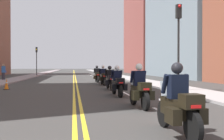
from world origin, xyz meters
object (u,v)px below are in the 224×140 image
object	(u,v)px
traffic_light_far	(37,56)
motorcycle_2	(118,84)
traffic_light_near	(179,32)
motorcycle_0	(179,105)
traffic_cone_1	(7,84)
motorcycle_1	(140,90)
motorcycle_3	(110,80)
pedestrian_0	(3,72)
motorcycle_4	(103,77)
motorcycle_5	(97,75)

from	to	relation	value
traffic_light_far	motorcycle_2	bearing A→B (deg)	-74.90
traffic_light_near	traffic_light_far	distance (m)	30.59
motorcycle_2	traffic_light_far	size ratio (longest dim) A/B	0.49
motorcycle_0	traffic_cone_1	size ratio (longest dim) A/B	3.00
motorcycle_1	traffic_light_far	bearing A→B (deg)	100.80
motorcycle_3	pedestrian_0	world-z (taller)	pedestrian_0
motorcycle_2	traffic_light_near	bearing A→B (deg)	17.41
motorcycle_4	traffic_light_near	bearing A→B (deg)	-61.72
motorcycle_0	traffic_light_far	bearing A→B (deg)	99.68
traffic_cone_1	traffic_light_near	distance (m)	11.41
motorcycle_0	motorcycle_5	world-z (taller)	motorcycle_5
traffic_light_near	motorcycle_5	bearing A→B (deg)	109.79
motorcycle_0	motorcycle_3	bearing A→B (deg)	87.11
motorcycle_0	traffic_cone_1	bearing A→B (deg)	115.20
traffic_light_near	motorcycle_2	bearing A→B (deg)	-160.42
motorcycle_3	traffic_cone_1	world-z (taller)	motorcycle_3
motorcycle_1	motorcycle_2	bearing A→B (deg)	89.52
motorcycle_2	motorcycle_5	xyz separation A→B (m)	(0.02, 11.94, 0.02)
motorcycle_5	traffic_light_near	world-z (taller)	traffic_light_near
traffic_light_far	pedestrian_0	size ratio (longest dim) A/B	2.57
motorcycle_2	motorcycle_3	world-z (taller)	motorcycle_2
motorcycle_5	motorcycle_1	bearing A→B (deg)	-91.04
motorcycle_0	pedestrian_0	size ratio (longest dim) A/B	1.20
motorcycle_4	traffic_cone_1	world-z (taller)	motorcycle_4
motorcycle_1	pedestrian_0	bearing A→B (deg)	113.07
traffic_light_far	motorcycle_3	bearing A→B (deg)	-72.58
motorcycle_2	motorcycle_3	xyz separation A→B (m)	(0.13, 3.74, -0.00)
traffic_light_far	motorcycle_1	bearing A→B (deg)	-76.33
motorcycle_1	motorcycle_4	world-z (taller)	motorcycle_1
motorcycle_4	traffic_cone_1	bearing A→B (deg)	-155.81
motorcycle_2	traffic_cone_1	world-z (taller)	motorcycle_2
traffic_light_far	pedestrian_0	bearing A→B (deg)	-96.93
motorcycle_3	motorcycle_4	xyz separation A→B (m)	(0.04, 4.24, 0.02)
motorcycle_1	motorcycle_2	world-z (taller)	motorcycle_1
motorcycle_4	traffic_light_near	size ratio (longest dim) A/B	0.45
motorcycle_3	traffic_light_far	xyz separation A→B (m)	(-8.11, 25.84, 2.53)
motorcycle_1	traffic_light_far	xyz separation A→B (m)	(-8.14, 33.48, 2.51)
motorcycle_3	motorcycle_4	world-z (taller)	motorcycle_4
motorcycle_2	motorcycle_4	bearing A→B (deg)	86.64
motorcycle_3	traffic_cone_1	size ratio (longest dim) A/B	3.09
motorcycle_0	traffic_light_near	xyz separation A→B (m)	(3.79, 9.13, 2.85)
motorcycle_4	pedestrian_0	bearing A→B (deg)	139.28
motorcycle_2	motorcycle_4	distance (m)	7.98
motorcycle_1	motorcycle_5	size ratio (longest dim) A/B	0.97
motorcycle_4	pedestrian_0	xyz separation A→B (m)	(-9.77, 8.21, 0.27)
motorcycle_0	pedestrian_0	bearing A→B (deg)	109.50
motorcycle_4	traffic_light_near	world-z (taller)	traffic_light_near
motorcycle_3	motorcycle_5	world-z (taller)	motorcycle_5
motorcycle_1	traffic_cone_1	world-z (taller)	motorcycle_1
motorcycle_1	traffic_light_far	size ratio (longest dim) A/B	0.46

